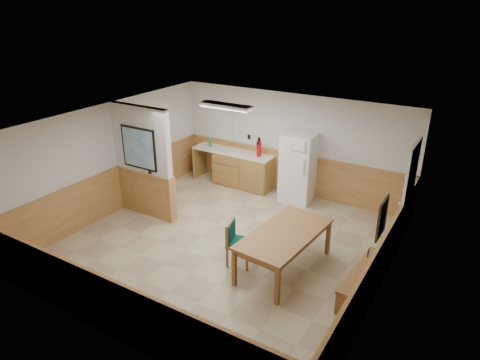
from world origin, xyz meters
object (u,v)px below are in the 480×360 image
Objects in this scene: dining_table at (285,237)px; fire_extinguisher at (259,148)px; dining_bench at (363,276)px; dining_chair at (236,239)px; refrigerator at (298,168)px; soap_bottle at (210,143)px.

fire_extinguisher is (-2.08, 2.83, 0.46)m from dining_table.
dining_chair is at bearing -167.79° from dining_bench.
refrigerator reaches higher than dining_chair.
refrigerator is 1.13m from fire_extinguisher.
dining_chair is at bearing -66.89° from fire_extinguisher.
dining_bench is 6.85× the size of soap_bottle.
fire_extinguisher is (-1.24, 3.12, 0.62)m from dining_chair.
refrigerator is at bearing -0.79° from soap_bottle.
refrigerator is at bearing 114.63° from dining_table.
fire_extinguisher is 2.16× the size of soap_bottle.
dining_table is 1.46m from dining_bench.
refrigerator reaches higher than dining_table.
dining_chair is (-2.27, -0.32, 0.15)m from dining_bench.
refrigerator is 7.34× the size of soap_bottle.
dining_bench is (2.42, -2.76, -0.49)m from refrigerator.
dining_chair is 1.73× the size of fire_extinguisher.
soap_bottle is at bearing 117.06° from dining_chair.
dining_chair reaches higher than dining_table.
dining_chair is 4.16m from soap_bottle.
dining_bench is at bearing -52.28° from refrigerator.
dining_table is (0.99, -2.79, -0.18)m from refrigerator.
soap_bottle is at bearing 154.86° from dining_bench.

